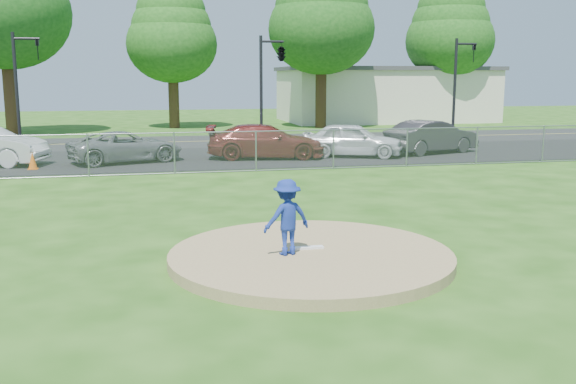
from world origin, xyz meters
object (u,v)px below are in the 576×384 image
object	(u,v)px
traffic_cone	(33,161)
parked_car_gray	(126,147)
tree_center	(172,33)
parked_car_pearl	(352,140)
traffic_signal_left	(21,80)
tree_far_right	(450,30)
traffic_signal_right	(459,79)
tree_right	(322,15)
parked_car_charcoal	(432,137)
pitcher	(287,217)
commercial_building	(385,94)
traffic_signal_center	(279,55)
parked_car_darkred	(266,141)

from	to	relation	value
traffic_cone	parked_car_gray	world-z (taller)	parked_car_gray
traffic_cone	tree_center	bearing A→B (deg)	72.41
tree_center	parked_car_pearl	xyz separation A→B (m)	(6.91, -18.48, -5.71)
traffic_signal_left	parked_car_gray	xyz separation A→B (m)	(4.96, -6.26, -2.71)
tree_center	tree_far_right	size ratio (longest dim) A/B	0.92
tree_center	traffic_signal_right	size ratio (longest dim) A/B	1.76
traffic_cone	parked_car_gray	xyz separation A→B (m)	(3.43, 1.41, 0.30)
tree_right	parked_car_charcoal	bearing A→B (deg)	-86.73
tree_far_right	traffic_signal_right	xyz separation A→B (m)	(-5.76, -13.00, -3.70)
traffic_signal_right	pitcher	distance (m)	26.66
tree_right	pitcher	world-z (taller)	tree_right
traffic_cone	traffic_signal_left	bearing A→B (deg)	101.26
commercial_building	traffic_signal_right	xyz separation A→B (m)	(-1.76, -16.00, 1.20)
traffic_signal_center	parked_car_charcoal	distance (m)	9.27
tree_far_right	parked_car_gray	world-z (taller)	tree_far_right
traffic_signal_center	parked_car_pearl	xyz separation A→B (m)	(1.94, -6.48, -3.85)
commercial_building	tree_right	bearing A→B (deg)	-139.40
commercial_building	pitcher	world-z (taller)	commercial_building
traffic_signal_center	traffic_signal_right	xyz separation A→B (m)	(10.27, 0.00, -1.25)
traffic_signal_left	pitcher	world-z (taller)	traffic_signal_left
pitcher	tree_right	bearing A→B (deg)	-121.81
tree_far_right	parked_car_darkred	xyz separation A→B (m)	(-17.93, -19.22, -6.32)
tree_right	parked_car_pearl	world-z (taller)	tree_right
tree_center	parked_car_gray	bearing A→B (deg)	-98.74
traffic_signal_center	commercial_building	bearing A→B (deg)	53.06
traffic_signal_left	parked_car_charcoal	bearing A→B (deg)	-17.75
parked_car_charcoal	tree_far_right	bearing A→B (deg)	-47.80
traffic_signal_left	parked_car_charcoal	xyz separation A→B (m)	(18.68, -5.98, -2.59)
parked_car_darkred	parked_car_charcoal	bearing A→B (deg)	-78.57
traffic_cone	parked_car_darkred	xyz separation A→B (m)	(9.30, 1.44, 0.40)
tree_right	parked_car_gray	bearing A→B (deg)	-128.23
parked_car_charcoal	commercial_building	bearing A→B (deg)	-35.29
tree_far_right	traffic_cone	size ratio (longest dim) A/B	15.93
traffic_signal_left	parked_car_darkred	bearing A→B (deg)	-29.89
traffic_signal_right	parked_car_charcoal	bearing A→B (deg)	-125.87
tree_center	parked_car_gray	size ratio (longest dim) A/B	2.14
traffic_signal_left	parked_car_pearl	xyz separation A→B (m)	(14.68, -6.48, -2.60)
tree_center	traffic_signal_left	world-z (taller)	tree_center
tree_right	parked_car_darkred	size ratio (longest dim) A/B	2.30
traffic_signal_left	traffic_cone	bearing A→B (deg)	-78.74
pitcher	tree_far_right	bearing A→B (deg)	-135.62
tree_center	parked_car_darkred	world-z (taller)	tree_center
traffic_signal_right	traffic_cone	distance (m)	23.00
commercial_building	tree_center	distance (m)	17.99
parked_car_pearl	traffic_signal_right	bearing A→B (deg)	-31.01
traffic_signal_left	parked_car_gray	size ratio (longest dim) A/B	1.22
traffic_signal_left	traffic_signal_center	world-z (taller)	same
commercial_building	traffic_cone	bearing A→B (deg)	-134.47
commercial_building	tree_center	size ratio (longest dim) A/B	1.67
parked_car_darkred	parked_car_pearl	distance (m)	3.85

